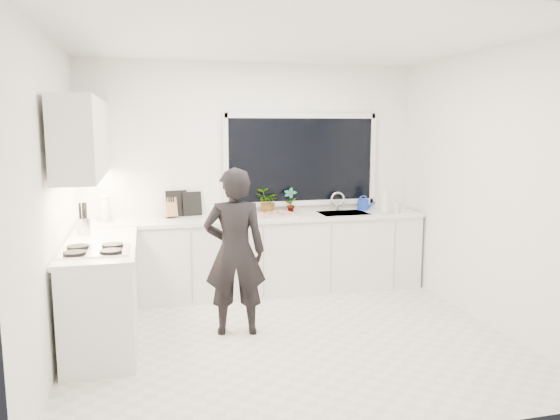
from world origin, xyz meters
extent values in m
cube|color=beige|center=(0.00, 0.00, -0.01)|extent=(4.00, 3.50, 0.02)
cube|color=white|center=(0.00, 1.76, 1.35)|extent=(4.00, 0.02, 2.70)
cube|color=white|center=(-2.01, 0.00, 1.35)|extent=(0.02, 3.50, 2.70)
cube|color=white|center=(2.01, 0.00, 1.35)|extent=(0.02, 3.50, 2.70)
cube|color=white|center=(0.00, 0.00, 2.71)|extent=(4.00, 3.50, 0.02)
cube|color=black|center=(0.60, 1.73, 1.55)|extent=(1.80, 0.02, 1.00)
cube|color=white|center=(0.00, 1.45, 0.44)|extent=(3.92, 0.58, 0.88)
cube|color=white|center=(-1.67, 0.35, 0.44)|extent=(0.58, 1.60, 0.88)
cube|color=silver|center=(0.00, 1.44, 0.90)|extent=(3.94, 0.62, 0.04)
cube|color=silver|center=(-1.67, 0.35, 0.90)|extent=(0.62, 1.60, 0.04)
cube|color=white|center=(-1.79, 0.70, 1.85)|extent=(0.34, 2.10, 0.70)
cube|color=silver|center=(1.05, 1.45, 0.87)|extent=(0.58, 0.42, 0.14)
cylinder|color=silver|center=(1.05, 1.65, 1.03)|extent=(0.03, 0.03, 0.22)
cube|color=black|center=(-1.69, 0.00, 0.94)|extent=(0.56, 0.48, 0.03)
imported|color=black|center=(-0.47, 0.26, 0.79)|extent=(0.62, 0.45, 1.58)
cube|color=silver|center=(0.19, 1.42, 0.94)|extent=(0.56, 0.49, 0.03)
cube|color=red|center=(0.19, 1.42, 0.95)|extent=(0.51, 0.44, 0.01)
cylinder|color=#1231B1|center=(1.37, 1.61, 0.98)|extent=(0.16, 0.16, 0.13)
cylinder|color=silver|center=(-1.70, 1.55, 1.05)|extent=(0.12, 0.12, 0.26)
cube|color=#9B7548|center=(-0.99, 1.59, 1.03)|extent=(0.15, 0.13, 0.22)
cylinder|color=silver|center=(-1.85, 0.80, 1.00)|extent=(0.14, 0.14, 0.16)
cube|color=black|center=(-0.73, 1.69, 1.06)|extent=(0.22, 0.05, 0.28)
cube|color=black|center=(-0.91, 1.69, 1.07)|extent=(0.25, 0.07, 0.30)
imported|color=#26662D|center=(-0.25, 1.61, 1.05)|extent=(0.21, 0.21, 0.27)
imported|color=#26662D|center=(0.14, 1.61, 1.07)|extent=(0.30, 0.28, 0.30)
imported|color=#26662D|center=(0.43, 1.61, 1.07)|extent=(0.19, 0.17, 0.30)
imported|color=#D8BF66|center=(1.53, 1.30, 1.08)|extent=(0.17, 0.17, 0.33)
imported|color=#D8BF66|center=(1.67, 1.30, 1.01)|extent=(0.11, 0.11, 0.17)
camera|label=1|loc=(-1.26, -4.67, 1.95)|focal=35.00mm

